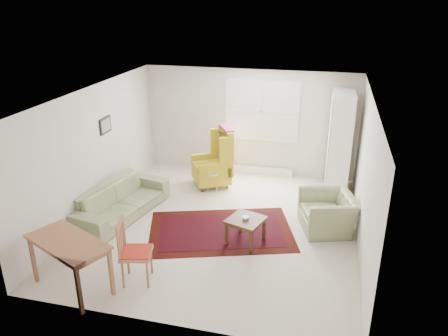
% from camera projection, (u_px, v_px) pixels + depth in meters
% --- Properties ---
extents(room, '(5.04, 5.54, 2.51)m').
position_uv_depth(room, '(224.00, 159.00, 7.99)').
color(room, beige).
rests_on(room, ground).
extents(rug, '(3.00, 2.41, 0.03)m').
position_uv_depth(rug, '(221.00, 230.00, 8.06)').
color(rug, black).
rests_on(rug, ground).
extents(sofa, '(1.30, 2.35, 0.90)m').
position_uv_depth(sofa, '(120.00, 195.00, 8.47)').
color(sofa, '#838C5D').
rests_on(sofa, ground).
extents(armchair, '(1.18, 1.27, 0.81)m').
position_uv_depth(armchair, '(328.00, 209.00, 8.02)').
color(armchair, '#838C5D').
rests_on(armchair, ground).
extents(wingback_chair, '(1.11, 1.09, 1.35)m').
position_uv_depth(wingback_chair, '(211.00, 158.00, 9.74)').
color(wingback_chair, gold).
rests_on(wingback_chair, ground).
extents(coffee_table, '(0.73, 0.73, 0.47)m').
position_uv_depth(coffee_table, '(246.00, 230.00, 7.62)').
color(coffee_table, '#472A15').
rests_on(coffee_table, ground).
extents(stool, '(0.35, 0.35, 0.44)m').
position_uv_depth(stool, '(212.00, 181.00, 9.66)').
color(stool, white).
rests_on(stool, ground).
extents(cabinet, '(0.48, 0.89, 2.21)m').
position_uv_depth(cabinet, '(340.00, 143.00, 9.31)').
color(cabinet, white).
rests_on(cabinet, ground).
extents(desk, '(1.43, 1.12, 0.81)m').
position_uv_depth(desk, '(71.00, 265.00, 6.38)').
color(desk, '#9D633F').
rests_on(desk, ground).
extents(desk_chair, '(0.54, 0.54, 1.02)m').
position_uv_depth(desk_chair, '(136.00, 252.00, 6.50)').
color(desk_chair, '#9D633F').
rests_on(desk_chair, ground).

